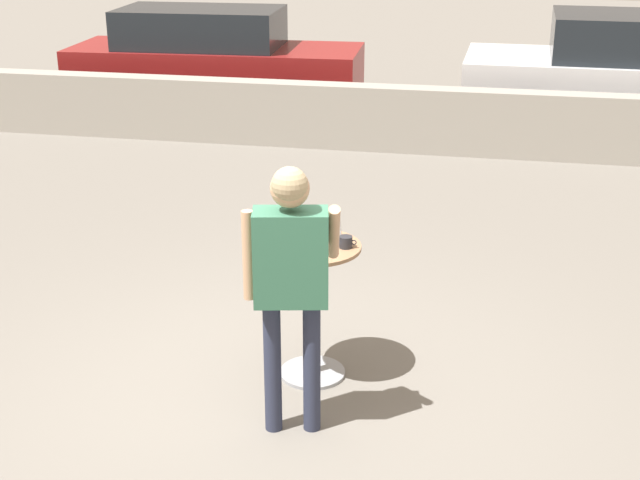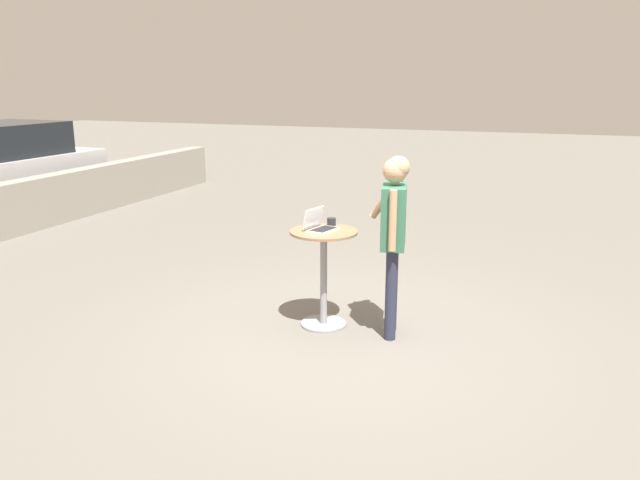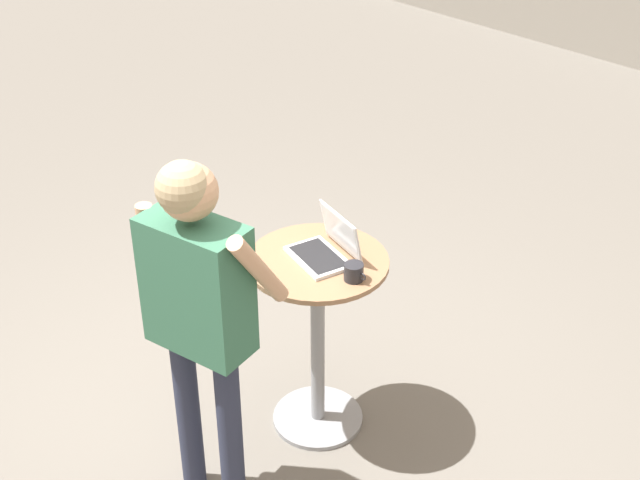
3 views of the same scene
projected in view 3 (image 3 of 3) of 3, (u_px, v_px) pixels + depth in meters
The scene contains 5 objects.
ground_plane at pixel (236, 431), 4.59m from camera, with size 50.00×50.00×0.00m, color slate.
cafe_table at pixel (318, 323), 4.33m from camera, with size 0.67×0.67×1.00m.
laptop at pixel (326, 248), 4.14m from camera, with size 0.36×0.32×0.22m.
coffee_mug at pixel (354, 272), 3.98m from camera, with size 0.12×0.09×0.08m.
standing_person at pixel (197, 296), 3.64m from camera, with size 0.59×0.46×1.76m.
Camera 3 is at (2.73, -2.05, 3.25)m, focal length 50.00 mm.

